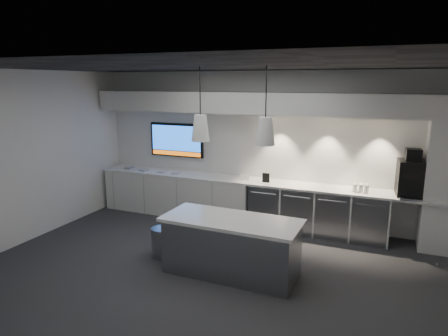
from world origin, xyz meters
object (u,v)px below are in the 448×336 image
at_px(wall_tv, 177,140).
at_px(coffee_machine, 411,176).
at_px(island, 231,246).
at_px(bin, 162,242).

bearing_deg(wall_tv, coffee_machine, -3.04).
height_order(wall_tv, coffee_machine, wall_tv).
xyz_separation_m(wall_tv, island, (2.23, -2.40, -1.13)).
bearing_deg(bin, coffee_machine, 28.96).
bearing_deg(wall_tv, island, -47.12).
bearing_deg(island, bin, 175.78).
distance_m(island, bin, 1.28).
height_order(bin, coffee_machine, coffee_machine).
height_order(island, bin, island).
xyz_separation_m(wall_tv, coffee_machine, (4.63, -0.25, -0.33)).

